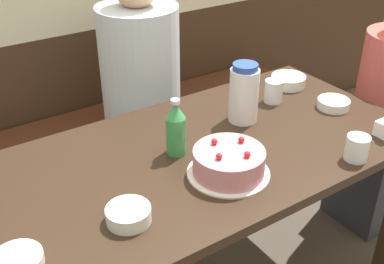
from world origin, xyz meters
The scene contains 12 objects.
bench_seat centered at (0.00, 0.83, 0.23)m, with size 2.23×0.38×0.46m.
dining_table centered at (0.00, 0.00, 0.65)m, with size 1.55×0.76×0.74m.
birthday_cake centered at (0.00, -0.16, 0.78)m, with size 0.26×0.26×0.10m.
water_pitcher centered at (0.26, 0.09, 0.85)m, with size 0.11×0.11×0.22m.
soju_bottle centered at (-0.07, 0.04, 0.83)m, with size 0.07×0.07×0.20m.
bowl_soup_white centered at (0.61, 0.22, 0.76)m, with size 0.15×0.15×0.04m.
bowl_rice_small centered at (-0.36, -0.18, 0.76)m, with size 0.12×0.12×0.04m.
bowl_side_dish centered at (-0.66, -0.18, 0.75)m, with size 0.13×0.13×0.03m.
bowl_sauce_shallow centered at (0.62, -0.03, 0.75)m, with size 0.12×0.12×0.03m.
glass_water_tall centered at (0.40, -0.32, 0.78)m, with size 0.08×0.08×0.08m.
glass_tumbler_short centered at (0.46, 0.14, 0.78)m, with size 0.07×0.07×0.09m.
person_pale_blue_shirt centered at (0.12, 0.64, 0.61)m, with size 0.35×0.35×1.25m.
Camera 1 is at (-0.78, -1.12, 1.61)m, focal length 45.00 mm.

